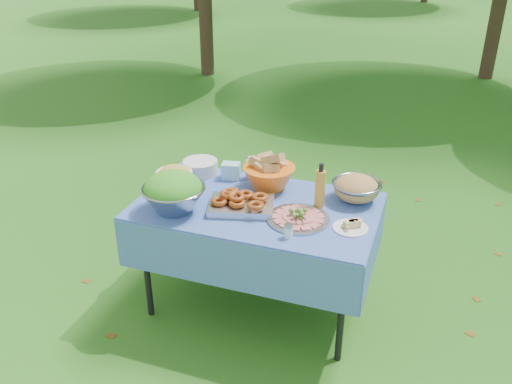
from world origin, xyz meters
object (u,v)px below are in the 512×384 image
salad_bowl (173,192)px  pasta_bowl_steel (356,188)px  picnic_table (256,257)px  bread_bowl (269,172)px  oil_bottle (320,185)px  charcuterie_platter (298,213)px  plate_stack (200,167)px

salad_bowl → pasta_bowl_steel: size_ratio=1.24×
picnic_table → pasta_bowl_steel: bearing=25.7°
salad_bowl → bread_bowl: 0.65m
picnic_table → salad_bowl: bearing=-152.0°
salad_bowl → oil_bottle: size_ratio=1.33×
charcuterie_platter → picnic_table: bearing=161.9°
picnic_table → salad_bowl: size_ratio=3.89×
plate_stack → charcuterie_platter: (0.80, -0.40, -0.01)m
salad_bowl → picnic_table: bearing=28.0°
pasta_bowl_steel → charcuterie_platter: 0.45m
oil_bottle → pasta_bowl_steel: bearing=39.3°
plate_stack → pasta_bowl_steel: (1.07, -0.03, 0.03)m
bread_bowl → pasta_bowl_steel: 0.56m
picnic_table → plate_stack: bearing=149.4°
charcuterie_platter → oil_bottle: bearing=70.2°
salad_bowl → oil_bottle: (0.80, 0.34, 0.02)m
salad_bowl → charcuterie_platter: (0.73, 0.14, -0.08)m
oil_bottle → salad_bowl: bearing=-156.9°
salad_bowl → plate_stack: 0.55m
picnic_table → bread_bowl: 0.55m
plate_stack → bread_bowl: (0.51, -0.05, 0.06)m
picnic_table → plate_stack: 0.73m
charcuterie_platter → oil_bottle: size_ratio=1.31×
picnic_table → oil_bottle: size_ratio=5.19×
oil_bottle → plate_stack: bearing=167.7°
salad_bowl → charcuterie_platter: bearing=10.7°
salad_bowl → oil_bottle: bearing=23.1°
bread_bowl → oil_bottle: size_ratio=1.20×
plate_stack → charcuterie_platter: size_ratio=0.64×
salad_bowl → bread_bowl: size_ratio=1.11×
plate_stack → picnic_table: bearing=-30.6°
plate_stack → oil_bottle: size_ratio=0.84×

